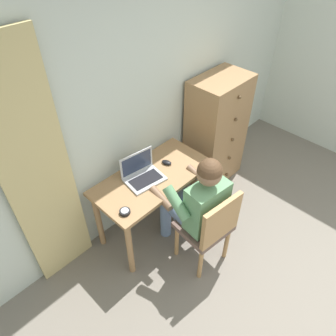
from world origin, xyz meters
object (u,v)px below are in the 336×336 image
object	(u,v)px
chair	(210,227)
computer_mouse	(167,162)
dresser	(216,131)
person_seated	(196,201)
desk_clock	(125,212)
laptop	(142,174)
desk	(153,185)

from	to	relation	value
chair	computer_mouse	xyz separation A→B (m)	(0.16, 0.68, 0.23)
dresser	person_seated	bearing A→B (deg)	-151.27
dresser	computer_mouse	distance (m)	0.86
computer_mouse	person_seated	bearing A→B (deg)	-122.81
person_seated	desk_clock	xyz separation A→B (m)	(-0.53, 0.31, 0.05)
dresser	laptop	size ratio (longest dim) A/B	3.49
desk	desk_clock	bearing A→B (deg)	-161.46
laptop	computer_mouse	xyz separation A→B (m)	(0.30, -0.02, -0.04)
dresser	computer_mouse	size ratio (longest dim) A/B	12.95
dresser	person_seated	size ratio (longest dim) A/B	1.07
desk	dresser	world-z (taller)	dresser
desk	dresser	xyz separation A→B (m)	(1.07, 0.08, 0.04)
desk	desk_clock	distance (m)	0.50
laptop	chair	bearing A→B (deg)	-79.15
chair	desk_clock	xyz separation A→B (m)	(-0.52, 0.49, 0.23)
laptop	desk_clock	distance (m)	0.44
dresser	chair	xyz separation A→B (m)	(-1.01, -0.73, -0.14)
desk	chair	bearing A→B (deg)	-85.14
laptop	desk_clock	xyz separation A→B (m)	(-0.38, -0.21, -0.04)
computer_mouse	desk_clock	world-z (taller)	computer_mouse
laptop	computer_mouse	world-z (taller)	laptop
desk_clock	laptop	bearing A→B (deg)	28.43
computer_mouse	desk_clock	distance (m)	0.70
desk_clock	dresser	bearing A→B (deg)	8.80
desk	chair	size ratio (longest dim) A/B	1.27
desk	dresser	distance (m)	1.07
laptop	computer_mouse	distance (m)	0.30
person_seated	computer_mouse	distance (m)	0.52
person_seated	computer_mouse	xyz separation A→B (m)	(0.14, 0.50, 0.05)
laptop	dresser	bearing A→B (deg)	1.49
person_seated	laptop	size ratio (longest dim) A/B	3.27
dresser	desk_clock	xyz separation A→B (m)	(-1.53, -0.24, 0.09)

